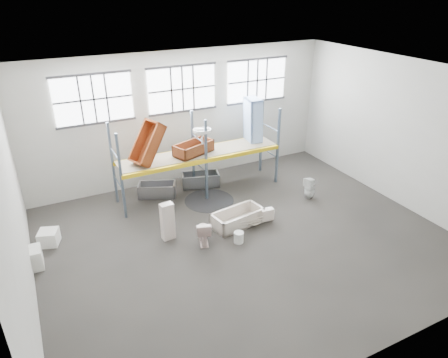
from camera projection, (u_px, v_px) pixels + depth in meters
floor at (246, 240)px, 12.55m from camera, size 12.00×10.00×0.10m
ceiling at (250, 74)px, 10.30m from camera, size 12.00×10.00×0.10m
wall_back at (182, 117)px, 15.48m from camera, size 12.00×0.10×5.00m
wall_front at (385, 266)px, 7.38m from camera, size 12.00×0.10×5.00m
wall_left at (12, 215)px, 8.99m from camera, size 0.10×10.00×5.00m
wall_right at (401, 133)px, 13.86m from camera, size 0.10×10.00×5.00m
window_left at (94, 99)px, 13.61m from camera, size 2.60×0.04×1.60m
window_mid at (182, 89)px, 14.90m from camera, size 2.60×0.04×1.60m
window_right at (257, 80)px, 16.19m from camera, size 2.60×0.04×1.60m
rack_upright_la at (121, 178)px, 12.99m from camera, size 0.08×0.08×3.00m
rack_upright_lb at (113, 164)px, 13.95m from camera, size 0.08×0.08×3.00m
rack_upright_ma at (206, 161)px, 14.19m from camera, size 0.08×0.08×3.00m
rack_upright_mb at (193, 149)px, 15.16m from camera, size 0.08×0.08×3.00m
rack_upright_ra at (278, 147)px, 15.40m from camera, size 0.08×0.08×3.00m
rack_upright_rb at (261, 137)px, 16.36m from camera, size 0.08×0.08×3.00m
rack_beam_front at (206, 161)px, 14.19m from camera, size 6.00×0.10×0.14m
rack_beam_back at (193, 149)px, 15.16m from camera, size 6.00×0.10×0.14m
shelf_deck at (199, 153)px, 14.64m from camera, size 5.90×1.10×0.03m
wet_patch at (209, 200)px, 14.69m from camera, size 1.80×1.80×0.00m
bathtub_beige at (238, 218)px, 13.15m from camera, size 1.79×1.04×0.50m
cistern_spare at (267, 214)px, 13.28m from camera, size 0.44×0.24×0.41m
sink_in_tub at (254, 223)px, 13.05m from camera, size 0.49×0.49×0.15m
toilet_beige at (203, 231)px, 12.18m from camera, size 0.66×0.88×0.79m
cistern_tall at (168, 221)px, 12.29m from camera, size 0.41×0.29×1.21m
toilet_white at (310, 188)px, 14.67m from camera, size 0.46×0.45×0.84m
steel_tub_left at (157, 190)px, 14.93m from camera, size 1.49×1.12×0.50m
steel_tub_right at (200, 179)px, 15.67m from camera, size 1.55×1.04×0.52m
rust_tub_flat at (194, 148)px, 14.42m from camera, size 1.60×1.15×0.41m
rust_tub_tilted at (147, 143)px, 13.52m from camera, size 1.42×1.13×1.51m
sink_on_shelf at (202, 143)px, 14.09m from camera, size 0.75×0.65×0.56m
blue_tub_upright at (253, 120)px, 15.42m from camera, size 0.64×0.87×1.73m
bucket at (239, 237)px, 12.28m from camera, size 0.38×0.38×0.35m
carton_near at (29, 259)px, 11.12m from camera, size 0.71×0.62×0.59m
carton_far at (49, 237)px, 12.18m from camera, size 0.70×0.70×0.45m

